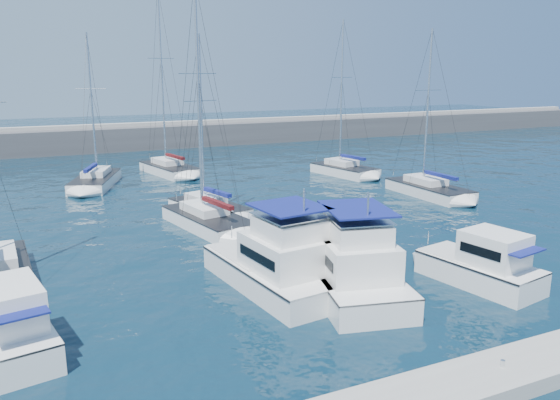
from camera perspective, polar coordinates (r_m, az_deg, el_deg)
name	(u,v)px	position (r m, az deg, el deg)	size (l,w,h in m)	color
ground	(335,275)	(28.52, 5.78, -7.79)	(220.00, 220.00, 0.00)	black
breakwater	(140,140)	(76.62, -14.40, 6.06)	(160.00, 6.00, 4.45)	#424244
dock	(501,375)	(20.64, 22.13, -16.57)	(40.00, 2.20, 0.60)	gray
dock_cleat_centre	(503,363)	(20.44, 22.24, -15.53)	(0.16, 0.16, 0.25)	silver
motor_yacht_port_outer	(8,327)	(23.24, -26.57, -11.78)	(3.79, 6.99, 3.20)	white
motor_yacht_port_inner	(280,266)	(26.33, -0.03, -6.91)	(4.89, 8.84, 4.69)	silver
motor_yacht_stbd_inner	(349,267)	(26.37, 7.19, -6.99)	(5.77, 10.09, 4.69)	silver
motor_yacht_stbd_outer	(483,267)	(28.57, 20.49, -6.55)	(3.69, 6.25, 3.20)	white
sailboat_mid_b	(208,220)	(36.82, -7.55, -2.05)	(4.59, 8.43, 16.20)	white
sailboat_mid_c	(209,209)	(39.75, -7.44, -0.93)	(4.64, 7.33, 13.07)	silver
sailboat_mid_e	(429,190)	(47.54, 15.28, 1.06)	(3.30, 8.09, 13.90)	silver
sailboat_back_a	(96,181)	(52.34, -18.71, 1.92)	(5.66, 8.81, 13.85)	silver
sailboat_back_b	(169,168)	(56.67, -11.47, 3.26)	(4.83, 8.39, 18.45)	white
sailboat_back_c	(344,170)	(55.37, 6.73, 3.17)	(4.58, 7.57, 15.42)	silver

